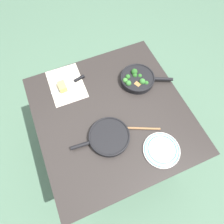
% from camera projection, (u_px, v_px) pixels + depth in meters
% --- Properties ---
extents(ground_plane, '(14.00, 14.00, 0.00)m').
position_uv_depth(ground_plane, '(112.00, 146.00, 2.07)').
color(ground_plane, '#51755B').
extents(dining_table_red, '(1.07, 1.04, 0.76)m').
position_uv_depth(dining_table_red, '(112.00, 118.00, 1.46)').
color(dining_table_red, '#2D2826').
rests_on(dining_table_red, ground_plane).
extents(skillet_broccoli, '(0.26, 0.37, 0.08)m').
position_uv_depth(skillet_broccoli, '(137.00, 79.00, 1.49)').
color(skillet_broccoli, black).
rests_on(skillet_broccoli, dining_table_red).
extents(skillet_eggs, '(0.27, 0.39, 0.04)m').
position_uv_depth(skillet_eggs, '(109.00, 137.00, 1.29)').
color(skillet_eggs, black).
rests_on(skillet_eggs, dining_table_red).
extents(wooden_spoon, '(0.17, 0.33, 0.02)m').
position_uv_depth(wooden_spoon, '(128.00, 128.00, 1.33)').
color(wooden_spoon, '#996B42').
rests_on(wooden_spoon, dining_table_red).
extents(parchment_sheet, '(0.34, 0.25, 0.00)m').
position_uv_depth(parchment_sheet, '(66.00, 84.00, 1.50)').
color(parchment_sheet, silver).
rests_on(parchment_sheet, dining_table_red).
extents(grater_knife, '(0.09, 0.28, 0.02)m').
position_uv_depth(grater_knife, '(73.00, 82.00, 1.50)').
color(grater_knife, silver).
rests_on(grater_knife, dining_table_red).
extents(cheese_block, '(0.08, 0.06, 0.05)m').
position_uv_depth(cheese_block, '(62.00, 87.00, 1.46)').
color(cheese_block, '#E0C15B').
rests_on(cheese_block, dining_table_red).
extents(dinner_plate_stack, '(0.24, 0.24, 0.03)m').
position_uv_depth(dinner_plate_stack, '(162.00, 150.00, 1.26)').
color(dinner_plate_stack, white).
rests_on(dinner_plate_stack, dining_table_red).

